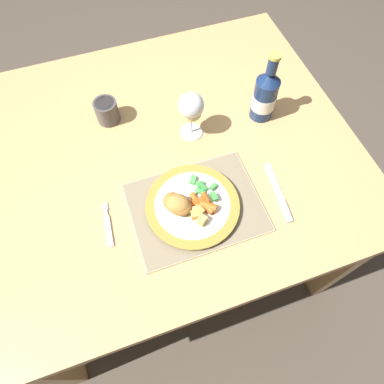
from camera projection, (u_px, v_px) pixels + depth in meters
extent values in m
plane|color=#4C4238|center=(172.00, 237.00, 1.70)|extent=(6.00, 6.00, 0.00)
cube|color=tan|center=(161.00, 153.00, 1.07)|extent=(1.20, 1.02, 0.04)
cube|color=tan|center=(49.00, 373.00, 1.10)|extent=(0.06, 0.06, 0.70)
cube|color=tan|center=(343.00, 265.00, 1.28)|extent=(0.06, 0.06, 0.70)
cube|color=tan|center=(20.00, 155.00, 1.52)|extent=(0.06, 0.06, 0.70)
cube|color=tan|center=(246.00, 95.00, 1.69)|extent=(0.06, 0.06, 0.70)
cube|color=tan|center=(196.00, 207.00, 0.96)|extent=(0.36, 0.28, 0.01)
cube|color=#807259|center=(196.00, 207.00, 0.95)|extent=(0.35, 0.27, 0.00)
cylinder|color=silver|center=(192.00, 206.00, 0.95)|extent=(0.21, 0.21, 0.01)
cylinder|color=olive|center=(192.00, 205.00, 0.94)|extent=(0.26, 0.26, 0.01)
cylinder|color=silver|center=(192.00, 204.00, 0.94)|extent=(0.21, 0.21, 0.00)
ellipsoid|color=#B77F3D|center=(178.00, 204.00, 0.91)|extent=(0.09, 0.09, 0.05)
ellipsoid|color=#A87033|center=(180.00, 206.00, 0.91)|extent=(0.09, 0.09, 0.04)
ellipsoid|color=#A87033|center=(174.00, 202.00, 0.92)|extent=(0.08, 0.08, 0.04)
cube|color=#4CA84C|center=(201.00, 185.00, 0.96)|extent=(0.02, 0.03, 0.01)
cube|color=green|center=(201.00, 192.00, 0.95)|extent=(0.02, 0.02, 0.01)
cube|color=#4CA84C|center=(193.00, 180.00, 0.96)|extent=(0.03, 0.03, 0.01)
cube|color=green|center=(214.00, 196.00, 0.93)|extent=(0.02, 0.03, 0.01)
cube|color=#4CA84C|center=(200.00, 190.00, 0.95)|extent=(0.03, 0.02, 0.01)
cube|color=#338438|center=(203.00, 187.00, 0.95)|extent=(0.02, 0.03, 0.01)
cube|color=#338438|center=(201.00, 185.00, 0.96)|extent=(0.02, 0.02, 0.01)
cube|color=green|center=(213.00, 187.00, 0.95)|extent=(0.02, 0.02, 0.01)
cube|color=#4CA84C|center=(197.00, 184.00, 0.96)|extent=(0.02, 0.02, 0.01)
cylinder|color=orange|center=(196.00, 201.00, 0.93)|extent=(0.02, 0.05, 0.02)
cylinder|color=#CC5119|center=(206.00, 199.00, 0.93)|extent=(0.02, 0.03, 0.02)
cylinder|color=#CC5119|center=(197.00, 202.00, 0.93)|extent=(0.05, 0.02, 0.02)
cylinder|color=#CC5119|center=(208.00, 208.00, 0.92)|extent=(0.03, 0.04, 0.02)
cylinder|color=orange|center=(208.00, 206.00, 0.92)|extent=(0.05, 0.05, 0.02)
cube|color=silver|center=(109.00, 231.00, 0.92)|extent=(0.02, 0.09, 0.01)
cube|color=silver|center=(106.00, 213.00, 0.95)|extent=(0.01, 0.02, 0.01)
cube|color=silver|center=(107.00, 207.00, 0.96)|extent=(0.00, 0.02, 0.00)
cube|color=silver|center=(106.00, 207.00, 0.96)|extent=(0.00, 0.02, 0.00)
cube|color=silver|center=(105.00, 207.00, 0.96)|extent=(0.00, 0.02, 0.00)
cube|color=silver|center=(103.00, 207.00, 0.96)|extent=(0.00, 0.02, 0.00)
cube|color=silver|center=(274.00, 182.00, 1.00)|extent=(0.03, 0.13, 0.00)
cube|color=#B2B2B7|center=(286.00, 211.00, 0.95)|extent=(0.03, 0.07, 0.01)
cylinder|color=silver|center=(191.00, 132.00, 1.09)|extent=(0.07, 0.07, 0.00)
cylinder|color=silver|center=(191.00, 123.00, 1.05)|extent=(0.01, 0.01, 0.08)
ellipsoid|color=silver|center=(191.00, 105.00, 0.98)|extent=(0.08, 0.08, 0.08)
cylinder|color=#E0D684|center=(191.00, 111.00, 1.00)|extent=(0.06, 0.06, 0.03)
cylinder|color=navy|center=(264.00, 99.00, 1.06)|extent=(0.07, 0.07, 0.14)
cone|color=navy|center=(270.00, 77.00, 0.98)|extent=(0.07, 0.07, 0.03)
cylinder|color=navy|center=(273.00, 65.00, 0.95)|extent=(0.03, 0.03, 0.05)
cylinder|color=#BFB74C|center=(275.00, 56.00, 0.92)|extent=(0.04, 0.04, 0.01)
cylinder|color=white|center=(264.00, 101.00, 1.07)|extent=(0.07, 0.07, 0.05)
cube|color=#DBB256|center=(202.00, 220.00, 0.90)|extent=(0.03, 0.03, 0.02)
cube|color=#E5BC66|center=(196.00, 211.00, 0.91)|extent=(0.03, 0.02, 0.02)
cube|color=gold|center=(200.00, 211.00, 0.91)|extent=(0.03, 0.03, 0.02)
cube|color=gold|center=(195.00, 215.00, 0.91)|extent=(0.03, 0.02, 0.02)
cylinder|color=#4C4747|center=(107.00, 111.00, 1.08)|extent=(0.07, 0.07, 0.08)
cylinder|color=#2A2727|center=(104.00, 104.00, 1.05)|extent=(0.06, 0.06, 0.01)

